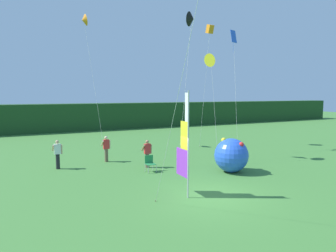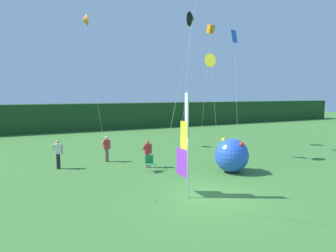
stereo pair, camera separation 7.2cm
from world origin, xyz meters
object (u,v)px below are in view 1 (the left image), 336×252
at_px(kite_yellow_delta_5, 211,60).
at_px(inflatable_balloon, 231,155).
at_px(banner_flag, 185,146).
at_px(person_far_left, 106,148).
at_px(folding_chair, 150,162).
at_px(kite_blue_diamond_3, 234,42).
at_px(kite_orange_box_1, 210,30).
at_px(person_near_banner, 147,153).
at_px(kite_orange_delta_0, 84,20).
at_px(person_mid_field, 58,154).
at_px(kite_black_delta_4, 191,19).

bearing_deg(kite_yellow_delta_5, inflatable_balloon, -106.90).
xyz_separation_m(banner_flag, person_far_left, (-1.32, 7.76, -1.24)).
distance_m(person_far_left, folding_chair, 3.78).
distance_m(banner_flag, kite_blue_diamond_3, 12.73).
height_order(inflatable_balloon, kite_orange_box_1, kite_orange_box_1).
height_order(banner_flag, inflatable_balloon, banner_flag).
distance_m(inflatable_balloon, folding_chair, 4.49).
xyz_separation_m(person_near_banner, inflatable_balloon, (3.75, -2.98, 0.07)).
relative_size(folding_chair, kite_orange_delta_0, 0.08).
distance_m(inflatable_balloon, kite_yellow_delta_5, 6.86).
bearing_deg(kite_orange_box_1, kite_blue_diamond_3, -84.74).
bearing_deg(banner_flag, inflatable_balloon, 28.26).
bearing_deg(kite_yellow_delta_5, person_mid_field, 173.62).
bearing_deg(kite_yellow_delta_5, banner_flag, -131.33).
bearing_deg(person_near_banner, kite_yellow_delta_5, 9.95).
bearing_deg(kite_yellow_delta_5, kite_orange_delta_0, 130.39).
xyz_separation_m(folding_chair, kite_black_delta_4, (3.65, 1.83, 8.44)).
xyz_separation_m(inflatable_balloon, kite_black_delta_4, (-0.31, 3.90, 8.02)).
xyz_separation_m(kite_blue_diamond_3, kite_yellow_delta_5, (-2.98, -1.47, -1.58)).
height_order(person_far_left, kite_yellow_delta_5, kite_yellow_delta_5).
bearing_deg(folding_chair, banner_flag, -93.03).
bearing_deg(person_mid_field, folding_chair, -32.19).
bearing_deg(person_far_left, kite_yellow_delta_5, -14.07).
bearing_deg(person_near_banner, person_mid_field, 157.70).
distance_m(banner_flag, kite_orange_delta_0, 16.04).
relative_size(person_near_banner, person_far_left, 0.99).
height_order(folding_chair, kite_orange_box_1, kite_orange_box_1).
distance_m(folding_chair, kite_yellow_delta_5, 8.07).
bearing_deg(kite_blue_diamond_3, person_far_left, 178.77).
distance_m(inflatable_balloon, kite_orange_box_1, 12.39).
bearing_deg(person_mid_field, kite_orange_box_1, 14.44).
bearing_deg(kite_orange_box_1, person_far_left, -164.60).
relative_size(person_mid_field, kite_orange_delta_0, 0.16).
height_order(person_far_left, kite_orange_delta_0, kite_orange_delta_0).
height_order(kite_orange_box_1, kite_blue_diamond_3, kite_orange_box_1).
relative_size(inflatable_balloon, kite_black_delta_4, 0.20).
relative_size(person_near_banner, kite_yellow_delta_5, 0.23).
relative_size(kite_orange_box_1, kite_yellow_delta_5, 1.42).
xyz_separation_m(kite_orange_delta_0, kite_blue_diamond_3, (9.63, -6.35, -1.92)).
bearing_deg(kite_blue_diamond_3, person_near_banner, -163.56).
xyz_separation_m(person_near_banner, folding_chair, (-0.22, -0.90, -0.35)).
distance_m(person_mid_field, kite_black_delta_4, 11.52).
bearing_deg(person_near_banner, kite_orange_box_1, 33.87).
bearing_deg(folding_chair, kite_black_delta_4, 26.62).
distance_m(person_far_left, kite_blue_diamond_3, 12.05).
height_order(banner_flag, kite_orange_delta_0, kite_orange_delta_0).
relative_size(kite_orange_delta_0, kite_blue_diamond_3, 1.17).
bearing_deg(kite_blue_diamond_3, kite_yellow_delta_5, -153.79).
relative_size(folding_chair, kite_blue_diamond_3, 0.10).
bearing_deg(person_far_left, banner_flag, -80.37).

